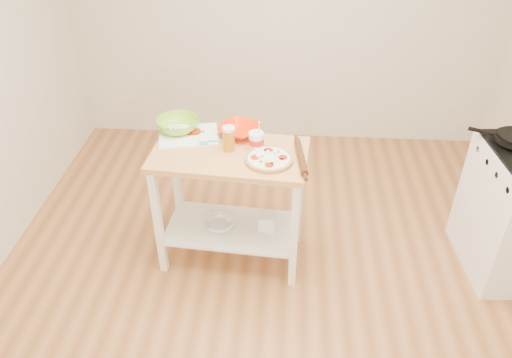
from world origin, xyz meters
The scene contains 13 objects.
room_shell centered at (0.00, 0.00, 1.35)m, with size 4.04×4.54×2.74m.
prep_island centered at (-0.31, 0.43, 0.64)m, with size 1.06×0.63×0.90m.
pizza centered at (-0.05, 0.34, 0.92)m, with size 0.31×0.31×0.05m.
cutting_board centered at (-0.62, 0.62, 0.91)m, with size 0.45×0.38×0.04m.
spatula centered at (-0.46, 0.52, 0.92)m, with size 0.15×0.06×0.01m.
knife centered at (-0.69, 0.66, 0.92)m, with size 0.27×0.03×0.01m.
orange_bowl centered at (-0.27, 0.66, 0.93)m, with size 0.27×0.27×0.07m, color #FF2B02.
green_bowl centered at (-0.70, 0.68, 0.95)m, with size 0.29×0.29×0.09m, color #7DC02C.
beer_pint centered at (-0.32, 0.46, 0.98)m, with size 0.08×0.08×0.17m.
yogurt_tub centered at (-0.14, 0.48, 0.96)m, with size 0.10×0.10×0.21m.
rolling_pin centered at (0.15, 0.37, 0.92)m, with size 0.05×0.05×0.39m, color #4F2512.
shelf_glass_bowl centered at (-0.40, 0.42, 0.29)m, with size 0.22×0.22×0.07m, color silver.
shelf_bin centered at (-0.06, 0.44, 0.32)m, with size 0.12×0.12×0.12m, color white.
Camera 1 is at (0.05, -2.32, 2.62)m, focal length 35.00 mm.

